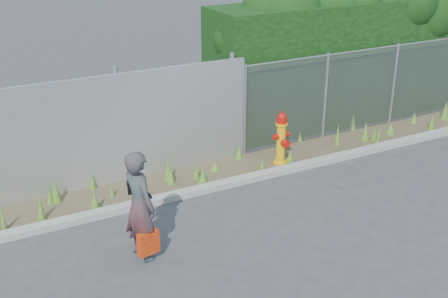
% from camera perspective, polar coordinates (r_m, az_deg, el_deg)
% --- Properties ---
extents(ground, '(80.00, 80.00, 0.00)m').
position_cam_1_polar(ground, '(9.70, 5.50, -8.00)').
color(ground, '#39393B').
rests_on(ground, ground).
extents(curb, '(16.00, 0.22, 0.12)m').
position_cam_1_polar(curb, '(11.02, 0.41, -3.50)').
color(curb, gray).
rests_on(curb, ground).
extents(weed_strip, '(16.00, 1.34, 0.54)m').
position_cam_1_polar(weed_strip, '(11.36, -3.10, -2.28)').
color(weed_strip, '#493E29').
rests_on(weed_strip, ground).
extents(corrugated_fence, '(8.50, 0.21, 2.30)m').
position_cam_1_polar(corrugated_fence, '(10.72, -18.25, 0.60)').
color(corrugated_fence, '#A6A7AD').
rests_on(corrugated_fence, ground).
extents(chainlink_fence, '(6.50, 0.07, 2.05)m').
position_cam_1_polar(chainlink_fence, '(13.89, 13.70, 5.84)').
color(chainlink_fence, gray).
rests_on(chainlink_fence, ground).
extents(hedge, '(7.36, 1.93, 3.74)m').
position_cam_1_polar(hedge, '(14.64, 12.71, 10.77)').
color(hedge, black).
rests_on(hedge, ground).
extents(fire_hydrant, '(0.40, 0.36, 1.19)m').
position_cam_1_polar(fire_hydrant, '(11.82, 5.83, 1.02)').
color(fire_hydrant, '#E7AC0C').
rests_on(fire_hydrant, ground).
extents(woman, '(0.56, 0.73, 1.78)m').
position_cam_1_polar(woman, '(8.59, -8.56, -5.70)').
color(woman, '#0E575D').
rests_on(woman, ground).
extents(red_tote_bag, '(0.34, 0.12, 0.44)m').
position_cam_1_polar(red_tote_bag, '(8.68, -7.70, -9.42)').
color(red_tote_bag, '#A11309').
extents(black_shoulder_bag, '(0.26, 0.11, 0.20)m').
position_cam_1_polar(black_shoulder_bag, '(8.59, -8.92, -3.83)').
color(black_shoulder_bag, black).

